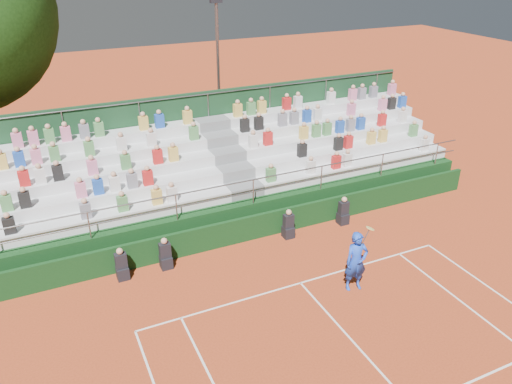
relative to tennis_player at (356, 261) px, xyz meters
name	(u,v)px	position (x,y,z in m)	size (l,w,h in m)	color
ground	(300,283)	(-1.45, 0.95, -1.03)	(90.00, 90.00, 0.00)	#AD401C
courtside_wall	(259,226)	(-1.45, 4.15, -0.53)	(20.00, 0.15, 1.00)	black
line_officials	(236,239)	(-2.59, 3.70, -0.55)	(9.16, 0.40, 1.19)	black
grandstand	(227,179)	(-1.46, 7.39, 0.05)	(20.00, 5.20, 4.40)	black
tennis_player	(356,261)	(0.00, 0.00, 0.00)	(0.94, 0.61, 2.22)	blue
floodlight_mast	(218,62)	(0.78, 13.93, 3.56)	(0.60, 0.25, 7.84)	gray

